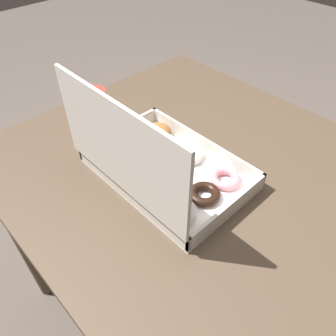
% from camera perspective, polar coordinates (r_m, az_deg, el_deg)
% --- Properties ---
extents(ground_plane, '(8.00, 8.00, 0.00)m').
position_cam_1_polar(ground_plane, '(1.45, 2.81, -21.75)').
color(ground_plane, '#564C44').
extents(dining_table, '(0.95, 0.86, 0.76)m').
position_cam_1_polar(dining_table, '(0.92, 4.16, -4.56)').
color(dining_table, '#4C3D2D').
rests_on(dining_table, ground_plane).
extents(donut_box, '(0.38, 0.26, 0.26)m').
position_cam_1_polar(donut_box, '(0.75, -1.69, 0.35)').
color(donut_box, white).
rests_on(donut_box, dining_table).
extents(coffee_mug, '(0.08, 0.08, 0.09)m').
position_cam_1_polar(coffee_mug, '(0.98, -12.65, 10.67)').
color(coffee_mug, '#A3382D').
rests_on(coffee_mug, dining_table).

